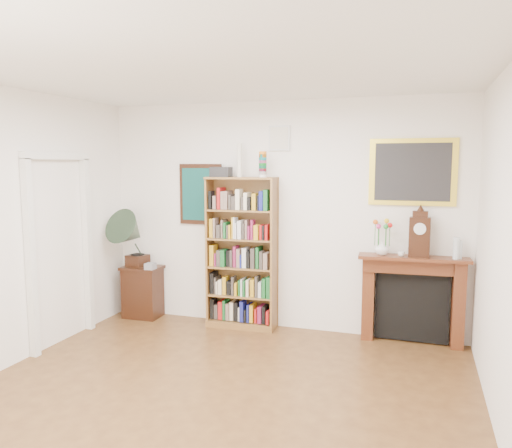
% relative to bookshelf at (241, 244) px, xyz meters
% --- Properties ---
extents(room, '(4.51, 5.01, 2.81)m').
position_rel_bookshelf_xyz_m(room, '(0.44, -2.32, 0.35)').
color(room, '#4E2F17').
rests_on(room, ground).
extents(door_casing, '(0.08, 1.02, 2.17)m').
position_rel_bookshelf_xyz_m(door_casing, '(-1.77, -1.12, 0.21)').
color(door_casing, white).
rests_on(door_casing, left_wall).
extents(teal_poster, '(0.58, 0.04, 0.78)m').
position_rel_bookshelf_xyz_m(teal_poster, '(-0.61, 0.15, 0.60)').
color(teal_poster, black).
rests_on(teal_poster, back_wall).
extents(small_picture, '(0.26, 0.04, 0.30)m').
position_rel_bookshelf_xyz_m(small_picture, '(0.44, 0.15, 1.30)').
color(small_picture, white).
rests_on(small_picture, back_wall).
extents(gilt_painting, '(0.95, 0.04, 0.75)m').
position_rel_bookshelf_xyz_m(gilt_painting, '(1.99, 0.15, 0.90)').
color(gilt_painting, yellow).
rests_on(gilt_painting, back_wall).
extents(bookshelf, '(0.88, 0.35, 2.17)m').
position_rel_bookshelf_xyz_m(bookshelf, '(0.00, 0.00, 0.00)').
color(bookshelf, brown).
rests_on(bookshelf, floor).
extents(side_cabinet, '(0.52, 0.38, 0.69)m').
position_rel_bookshelf_xyz_m(side_cabinet, '(-1.39, -0.03, -0.71)').
color(side_cabinet, black).
rests_on(side_cabinet, floor).
extents(fireplace, '(1.22, 0.36, 1.01)m').
position_rel_bookshelf_xyz_m(fireplace, '(2.04, 0.08, -0.46)').
color(fireplace, '#4B1B11').
rests_on(fireplace, floor).
extents(gramophone, '(0.57, 0.66, 0.78)m').
position_rel_bookshelf_xyz_m(gramophone, '(-1.47, -0.14, 0.08)').
color(gramophone, black).
rests_on(gramophone, side_cabinet).
extents(cd_stack, '(0.12, 0.12, 0.08)m').
position_rel_bookshelf_xyz_m(cd_stack, '(-1.20, -0.15, -0.32)').
color(cd_stack, '#A7A8B3').
rests_on(cd_stack, side_cabinet).
extents(mantel_clock, '(0.23, 0.14, 0.51)m').
position_rel_bookshelf_xyz_m(mantel_clock, '(2.09, 0.03, 0.21)').
color(mantel_clock, black).
rests_on(mantel_clock, fireplace).
extents(flower_vase, '(0.20, 0.20, 0.16)m').
position_rel_bookshelf_xyz_m(flower_vase, '(1.69, 0.02, 0.04)').
color(flower_vase, white).
rests_on(flower_vase, fireplace).
extents(teacup, '(0.09, 0.09, 0.06)m').
position_rel_bookshelf_xyz_m(teacup, '(1.90, -0.01, -0.01)').
color(teacup, silver).
rests_on(teacup, fireplace).
extents(bottle_left, '(0.07, 0.07, 0.24)m').
position_rel_bookshelf_xyz_m(bottle_left, '(2.47, 0.01, 0.08)').
color(bottle_left, silver).
rests_on(bottle_left, fireplace).
extents(bottle_right, '(0.06, 0.06, 0.20)m').
position_rel_bookshelf_xyz_m(bottle_right, '(2.51, 0.04, 0.06)').
color(bottle_right, silver).
rests_on(bottle_right, fireplace).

